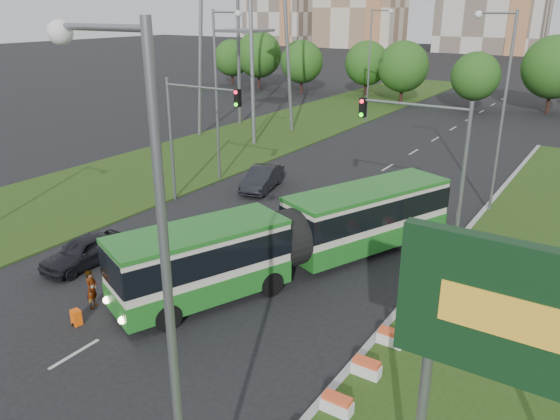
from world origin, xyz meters
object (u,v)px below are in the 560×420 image
Objects in this scene: billboard at (550,341)px; traffic_mast_left at (189,123)px; car_left_far at (262,178)px; car_left_near at (84,251)px; pedestrian at (92,289)px; shopping_trolley at (76,317)px; traffic_mast_median at (432,152)px; articulated_bus at (294,234)px.

billboard is 27.16m from traffic_mast_left.
car_left_far is at bearing 135.86° from billboard.
traffic_mast_left reaches higher than car_left_near.
car_left_far reaches higher than car_left_near.
pedestrian is (3.13, -17.25, 0.06)m from car_left_far.
pedestrian is at bearing 124.11° from shopping_trolley.
car_left_far is (-13.05, 3.91, -4.54)m from traffic_mast_median.
articulated_bus reaches higher than car_left_near.
billboard and traffic_mast_left have the same top height.
traffic_mast_median is 12.19× the size of shopping_trolley.
car_left_far is (0.53, 14.77, 0.04)m from car_left_near.
articulated_bus is at bearing 139.00° from billboard.
billboard is at bearing -58.34° from car_left_far.
car_left_near is 6.82× the size of shopping_trolley.
billboard is 1.00× the size of traffic_mast_median.
car_left_far is at bearing -13.43° from pedestrian.
car_left_near is (-13.58, -10.85, -4.59)m from traffic_mast_median.
articulated_bus is 9.52m from pedestrian.
shopping_trolley is (3.67, -18.55, -0.48)m from car_left_far.
traffic_mast_left is 1.79× the size of car_left_near.
traffic_mast_left is 0.44× the size of articulated_bus.
traffic_mast_median reaches higher than pedestrian.
shopping_trolley is at bearing -94.68° from articulated_bus.
traffic_mast_median is 18.09m from shopping_trolley.
articulated_bus is at bearing -62.35° from car_left_far.
traffic_mast_left is 12.19× the size of shopping_trolley.
traffic_mast_left is 7.02m from car_left_far.
billboard is at bearing -13.57° from car_left_near.
traffic_mast_median is at bearing 3.77° from traffic_mast_left.
traffic_mast_left is 15.64m from shopping_trolley.
traffic_mast_median is 4.60× the size of pedestrian.
pedestrian is 2.65× the size of shopping_trolley.
pedestrian is (-17.39, 2.66, -5.29)m from billboard.
articulated_bus is at bearing -23.05° from traffic_mast_left.
traffic_mast_median is 17.22m from pedestrian.
traffic_mast_left is (-22.63, 15.00, -0.81)m from billboard.
traffic_mast_left is at bearing -176.23° from traffic_mast_median.
traffic_mast_left reaches higher than shopping_trolley.
billboard is at bearing 6.69° from shopping_trolley.
traffic_mast_left is 14.13m from pedestrian.
traffic_mast_left is (-15.16, -1.00, 0.00)m from traffic_mast_median.
traffic_mast_median is at bearing 115.03° from billboard.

